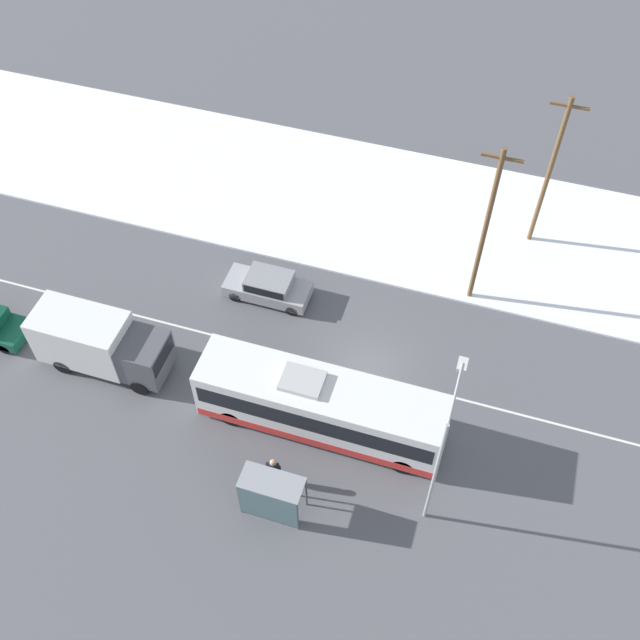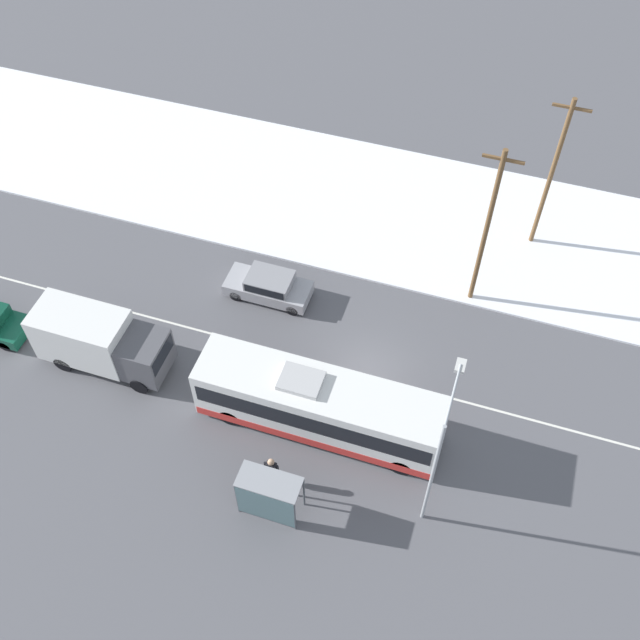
% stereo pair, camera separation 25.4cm
% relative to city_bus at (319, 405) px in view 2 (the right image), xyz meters
% --- Properties ---
extents(ground_plane, '(120.00, 120.00, 0.00)m').
position_rel_city_bus_xyz_m(ground_plane, '(1.24, 3.22, -1.61)').
color(ground_plane, '#56565B').
extents(snow_lot, '(80.00, 10.80, 0.12)m').
position_rel_city_bus_xyz_m(snow_lot, '(1.24, 14.38, -1.55)').
color(snow_lot, white).
rests_on(snow_lot, ground_plane).
extents(lane_marking_center, '(60.00, 0.12, 0.00)m').
position_rel_city_bus_xyz_m(lane_marking_center, '(1.24, 3.22, -1.60)').
color(lane_marking_center, silver).
rests_on(lane_marking_center, ground_plane).
extents(city_bus, '(10.86, 2.57, 3.29)m').
position_rel_city_bus_xyz_m(city_bus, '(0.00, 0.00, 0.00)').
color(city_bus, white).
rests_on(city_bus, ground_plane).
extents(box_truck, '(6.24, 2.30, 3.11)m').
position_rel_city_bus_xyz_m(box_truck, '(-10.77, 0.14, 0.09)').
color(box_truck, silver).
rests_on(box_truck, ground_plane).
extents(sedan_car, '(4.34, 1.80, 1.47)m').
position_rel_city_bus_xyz_m(sedan_car, '(-4.81, 6.45, -0.81)').
color(sedan_car, '#9E9EA3').
rests_on(sedan_car, ground_plane).
extents(pedestrian_at_stop, '(0.65, 0.29, 1.81)m').
position_rel_city_bus_xyz_m(pedestrian_at_stop, '(-1.03, -3.25, -0.49)').
color(pedestrian_at_stop, '#23232D').
rests_on(pedestrian_at_stop, ground_plane).
extents(bus_shelter, '(2.57, 1.20, 2.40)m').
position_rel_city_bus_xyz_m(bus_shelter, '(-0.64, -4.67, 0.06)').
color(bus_shelter, gray).
rests_on(bus_shelter, ground_plane).
extents(streetlamp, '(0.36, 3.14, 7.33)m').
position_rel_city_bus_xyz_m(streetlamp, '(5.40, -2.19, 3.10)').
color(streetlamp, '#9EA3A8').
rests_on(streetlamp, ground_plane).
extents(utility_pole_roadside, '(1.80, 0.24, 9.50)m').
position_rel_city_bus_xyz_m(utility_pole_roadside, '(5.00, 9.51, 3.33)').
color(utility_pole_roadside, brown).
rests_on(utility_pole_roadside, ground_plane).
extents(utility_pole_snowlot, '(1.80, 0.24, 9.16)m').
position_rel_city_bus_xyz_m(utility_pole_snowlot, '(7.36, 14.52, 3.16)').
color(utility_pole_snowlot, brown).
rests_on(utility_pole_snowlot, ground_plane).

